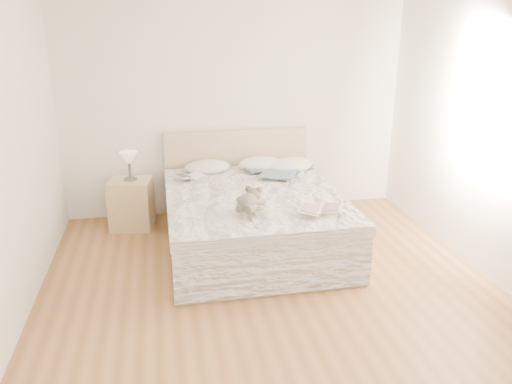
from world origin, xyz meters
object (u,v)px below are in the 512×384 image
(nightstand, at_px, (132,204))
(teddy_bear, at_px, (247,208))
(table_lamp, at_px, (129,160))
(photo_book, at_px, (190,177))
(childrens_book, at_px, (321,209))
(bed, at_px, (252,216))

(nightstand, xyz_separation_m, teddy_bear, (1.09, -1.34, 0.37))
(table_lamp, bearing_deg, photo_book, -19.97)
(teddy_bear, bearing_deg, childrens_book, 15.91)
(bed, xyz_separation_m, nightstand, (-1.25, 0.69, -0.03))
(bed, distance_m, table_lamp, 1.50)
(photo_book, xyz_separation_m, childrens_book, (1.09, -1.21, 0.00))
(nightstand, relative_size, photo_book, 1.91)
(nightstand, bearing_deg, teddy_bear, -50.95)
(table_lamp, xyz_separation_m, childrens_book, (1.73, -1.44, -0.16))
(teddy_bear, bearing_deg, photo_book, 136.16)
(childrens_book, height_order, teddy_bear, teddy_bear)
(photo_book, height_order, childrens_book, childrens_book)
(bed, height_order, childrens_book, bed)
(bed, distance_m, photo_book, 0.82)
(nightstand, distance_m, childrens_book, 2.28)
(nightstand, relative_size, childrens_book, 1.42)
(bed, height_order, table_lamp, bed)
(bed, relative_size, table_lamp, 6.78)
(nightstand, height_order, teddy_bear, teddy_bear)
(photo_book, relative_size, teddy_bear, 0.91)
(table_lamp, relative_size, teddy_bear, 0.98)
(photo_book, bearing_deg, childrens_book, -76.28)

